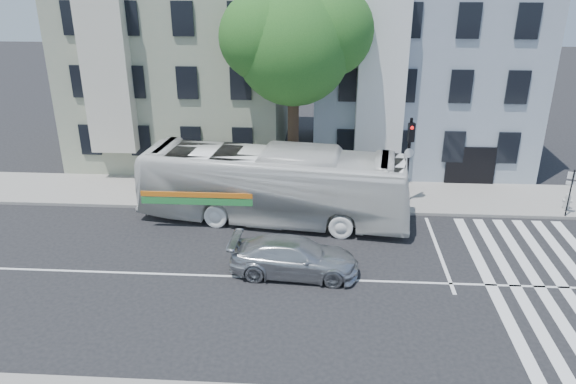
# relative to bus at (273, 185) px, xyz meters

# --- Properties ---
(ground) EXTENTS (120.00, 120.00, 0.00)m
(ground) POSITION_rel_bus_xyz_m (0.73, -5.20, -1.75)
(ground) COLOR black
(ground) RESTS_ON ground
(sidewalk_far) EXTENTS (80.00, 4.00, 0.15)m
(sidewalk_far) POSITION_rel_bus_xyz_m (0.73, 2.80, -1.67)
(sidewalk_far) COLOR gray
(sidewalk_far) RESTS_ON ground
(building_left) EXTENTS (12.00, 10.00, 11.00)m
(building_left) POSITION_rel_bus_xyz_m (-6.27, 9.80, 3.75)
(building_left) COLOR gray
(building_left) RESTS_ON ground
(building_right) EXTENTS (12.00, 10.00, 11.00)m
(building_right) POSITION_rel_bus_xyz_m (7.73, 9.80, 3.75)
(building_right) COLOR #909EAB
(building_right) RESTS_ON ground
(street_tree) EXTENTS (7.30, 5.90, 11.10)m
(street_tree) POSITION_rel_bus_xyz_m (0.79, 3.54, 6.08)
(street_tree) COLOR #2D2116
(street_tree) RESTS_ON ground
(bus) EXTENTS (4.51, 12.81, 3.49)m
(bus) POSITION_rel_bus_xyz_m (0.00, 0.00, 0.00)
(bus) COLOR silver
(bus) RESTS_ON ground
(sedan) EXTENTS (2.34, 5.12, 1.45)m
(sedan) POSITION_rel_bus_xyz_m (1.22, -4.79, -1.02)
(sedan) COLOR silver
(sedan) RESTS_ON ground
(hedge) EXTENTS (8.54, 1.52, 0.70)m
(hedge) POSITION_rel_bus_xyz_m (-1.07, 1.10, -1.25)
(hedge) COLOR #215F1F
(hedge) RESTS_ON sidewalk_far
(traffic_signal) EXTENTS (0.46, 0.54, 4.45)m
(traffic_signal) POSITION_rel_bus_xyz_m (6.38, 2.02, 1.13)
(traffic_signal) COLOR black
(traffic_signal) RESTS_ON ground
(fire_hydrant) EXTENTS (0.47, 0.27, 0.82)m
(fire_hydrant) POSITION_rel_bus_xyz_m (14.12, 1.74, -1.18)
(fire_hydrant) COLOR #B5B5B0
(fire_hydrant) RESTS_ON sidewalk_far
(far_sign_pole) EXTENTS (0.41, 0.22, 2.33)m
(far_sign_pole) POSITION_rel_bus_xyz_m (13.77, 0.95, -0.11)
(far_sign_pole) COLOR black
(far_sign_pole) RESTS_ON sidewalk_far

